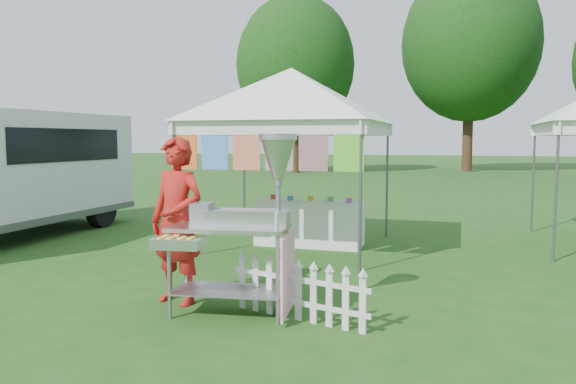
% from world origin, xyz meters
% --- Properties ---
extents(ground, '(120.00, 120.00, 0.00)m').
position_xyz_m(ground, '(0.00, 0.00, 0.00)').
color(ground, '#214D16').
rests_on(ground, ground).
extents(canopy_main, '(4.24, 4.24, 3.45)m').
position_xyz_m(canopy_main, '(0.00, 3.49, 2.99)').
color(canopy_main, '#59595E').
rests_on(canopy_main, ground).
extents(tree_left, '(6.40, 6.40, 9.53)m').
position_xyz_m(tree_left, '(-6.00, 24.00, 5.83)').
color(tree_left, '#351D13').
rests_on(tree_left, ground).
extents(tree_mid, '(7.60, 7.60, 11.52)m').
position_xyz_m(tree_mid, '(3.00, 28.00, 7.14)').
color(tree_mid, '#351D13').
rests_on(tree_mid, ground).
extents(donut_cart, '(1.36, 1.09, 1.88)m').
position_xyz_m(donut_cart, '(0.65, -0.18, 1.11)').
color(donut_cart, gray).
rests_on(donut_cart, ground).
extents(vendor, '(0.75, 0.57, 1.85)m').
position_xyz_m(vendor, '(-0.27, 0.02, 0.93)').
color(vendor, '#AB1A15').
rests_on(vendor, ground).
extents(cargo_van, '(2.26, 5.61, 2.33)m').
position_xyz_m(cargo_van, '(-5.37, 2.77, 1.25)').
color(cargo_van, silver).
rests_on(cargo_van, ground).
extents(picket_fence, '(1.56, 0.49, 0.56)m').
position_xyz_m(picket_fence, '(1.19, -0.19, 0.29)').
color(picket_fence, silver).
rests_on(picket_fence, ground).
extents(display_table, '(1.80, 0.70, 0.77)m').
position_xyz_m(display_table, '(0.26, 3.74, 0.38)').
color(display_table, white).
rests_on(display_table, ground).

